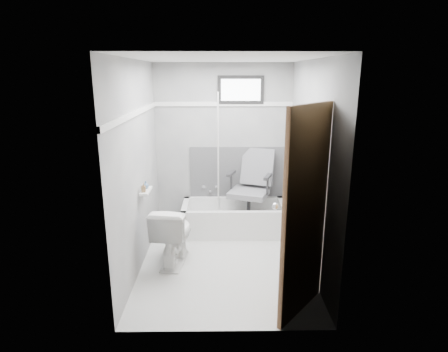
{
  "coord_description": "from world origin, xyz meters",
  "views": [
    {
      "loc": [
        -0.05,
        -4.18,
        2.24
      ],
      "look_at": [
        0.0,
        0.35,
        1.0
      ],
      "focal_mm": 30.0,
      "sensor_mm": 36.0,
      "label": 1
    }
  ],
  "objects_px": {
    "soap_bottle_b": "(146,185)",
    "door": "(343,227)",
    "bathtub": "(234,218)",
    "toilet": "(173,234)",
    "office_chair": "(249,188)",
    "soap_bottle_a": "(144,188)"
  },
  "relations": [
    {
      "from": "bathtub",
      "to": "toilet",
      "type": "xyz_separation_m",
      "value": [
        -0.78,
        -0.93,
        0.15
      ]
    },
    {
      "from": "door",
      "to": "toilet",
      "type": "bearing_deg",
      "value": 141.29
    },
    {
      "from": "office_chair",
      "to": "soap_bottle_a",
      "type": "distance_m",
      "value": 1.67
    },
    {
      "from": "door",
      "to": "soap_bottle_b",
      "type": "height_order",
      "value": "door"
    },
    {
      "from": "bathtub",
      "to": "door",
      "type": "bearing_deg",
      "value": -69.54
    },
    {
      "from": "soap_bottle_a",
      "to": "soap_bottle_b",
      "type": "xyz_separation_m",
      "value": [
        0.0,
        0.14,
        -0.01
      ]
    },
    {
      "from": "office_chair",
      "to": "toilet",
      "type": "height_order",
      "value": "office_chair"
    },
    {
      "from": "bathtub",
      "to": "soap_bottle_a",
      "type": "relative_size",
      "value": 14.25
    },
    {
      "from": "bathtub",
      "to": "toilet",
      "type": "relative_size",
      "value": 2.02
    },
    {
      "from": "toilet",
      "to": "soap_bottle_a",
      "type": "bearing_deg",
      "value": 11.51
    },
    {
      "from": "bathtub",
      "to": "office_chair",
      "type": "xyz_separation_m",
      "value": [
        0.21,
        0.04,
        0.44
      ]
    },
    {
      "from": "soap_bottle_b",
      "to": "door",
      "type": "bearing_deg",
      "value": -36.07
    },
    {
      "from": "toilet",
      "to": "soap_bottle_b",
      "type": "height_order",
      "value": "soap_bottle_b"
    },
    {
      "from": "toilet",
      "to": "soap_bottle_b",
      "type": "distance_m",
      "value": 0.69
    },
    {
      "from": "soap_bottle_a",
      "to": "soap_bottle_b",
      "type": "relative_size",
      "value": 1.17
    },
    {
      "from": "bathtub",
      "to": "soap_bottle_a",
      "type": "distance_m",
      "value": 1.64
    },
    {
      "from": "bathtub",
      "to": "door",
      "type": "relative_size",
      "value": 0.75
    },
    {
      "from": "bathtub",
      "to": "office_chair",
      "type": "relative_size",
      "value": 1.4
    },
    {
      "from": "office_chair",
      "to": "toilet",
      "type": "bearing_deg",
      "value": -115.24
    },
    {
      "from": "bathtub",
      "to": "toilet",
      "type": "bearing_deg",
      "value": -129.89
    },
    {
      "from": "office_chair",
      "to": "soap_bottle_a",
      "type": "height_order",
      "value": "office_chair"
    },
    {
      "from": "office_chair",
      "to": "door",
      "type": "height_order",
      "value": "door"
    }
  ]
}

